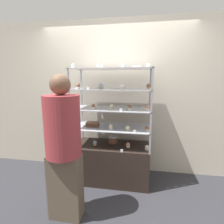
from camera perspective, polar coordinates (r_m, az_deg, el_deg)
The scene contains 37 objects.
ground_plane at distance 3.08m, azimuth 0.00°, elevation -21.12°, with size 20.00×20.00×0.00m, color #2D2D33.
back_wall at distance 3.05m, azimuth 1.31°, elevation 4.59°, with size 8.00×0.05×2.60m.
display_base at distance 2.93m, azimuth 0.00°, elevation -16.13°, with size 1.17×0.55×0.60m.
display_riser_lower at distance 2.72m, azimuth 0.00°, elevation -5.23°, with size 1.17×0.55×0.29m.
display_riser_middle at distance 2.66m, azimuth 0.00°, elevation 0.88°, with size 1.17×0.55×0.29m.
display_riser_upper at distance 2.62m, azimuth 0.00°, elevation 7.21°, with size 1.17×0.55×0.29m.
display_riser_top at distance 2.62m, azimuth 0.00°, elevation 13.63°, with size 1.17×0.55×0.29m.
layer_cake_centerpiece at distance 2.88m, azimuth 0.37°, elevation -8.90°, with size 0.16×0.16×0.11m.
sheet_cake_frosted at distance 2.77m, azimuth -6.35°, elevation -3.94°, with size 0.19×0.13×0.07m.
cupcake_0 at distance 2.84m, azimuth -11.18°, elevation -9.85°, with size 0.06×0.06×0.07m.
cupcake_1 at distance 2.80m, azimuth -5.62°, elevation -10.01°, with size 0.06×0.06×0.07m.
cupcake_2 at distance 2.72m, azimuth 5.25°, elevation -10.68°, with size 0.06×0.06×0.07m.
cupcake_3 at distance 2.66m, azimuth 11.29°, elevation -11.31°, with size 0.06×0.06×0.07m.
price_tag_0 at distance 2.55m, azimuth 3.21°, elevation -12.49°, with size 0.04×0.00×0.04m.
cupcake_4 at distance 2.74m, azimuth -11.18°, elevation -4.23°, with size 0.06×0.06×0.07m.
cupcake_5 at distance 2.61m, azimuth -0.27°, elevation -4.78°, with size 0.06×0.06×0.07m.
cupcake_6 at distance 2.55m, azimuth 5.14°, elevation -5.23°, with size 0.06×0.06×0.07m.
cupcake_7 at distance 2.57m, azimuth 11.41°, elevation -5.26°, with size 0.06×0.06×0.07m.
price_tag_1 at distance 2.43m, azimuth 7.36°, elevation -6.30°, with size 0.04×0.00×0.04m.
cupcake_8 at distance 2.71m, azimuth -11.45°, elevation 1.99°, with size 0.06×0.06×0.08m.
cupcake_9 at distance 2.60m, azimuth -6.07°, elevation 1.78°, with size 0.06×0.06×0.08m.
cupcake_10 at distance 2.56m, azimuth -0.14°, elevation 1.70°, with size 0.06×0.06×0.08m.
cupcake_11 at distance 2.52m, azimuth 5.76°, elevation 1.52°, with size 0.06×0.06×0.08m.
cupcake_12 at distance 2.52m, azimuth 11.48°, elevation 1.35°, with size 0.06×0.06×0.08m.
price_tag_2 at distance 2.38m, azimuth 2.90°, elevation 0.67°, with size 0.04×0.00×0.04m.
cupcake_13 at distance 2.71m, azimuth -11.11°, elevation 8.29°, with size 0.07×0.07×0.08m.
cupcake_14 at distance 2.60m, azimuth -3.68°, elevation 8.37°, with size 0.07×0.07×0.08m.
cupcake_15 at distance 2.45m, azimuth 3.30°, elevation 8.24°, with size 0.07×0.07×0.08m.
cupcake_16 at distance 2.54m, azimuth 11.92°, elevation 8.11°, with size 0.07×0.07×0.08m.
price_tag_3 at distance 2.44m, azimuth -7.86°, elevation 7.78°, with size 0.04×0.00×0.04m.
cupcake_17 at distance 2.63m, azimuth -12.61°, elevation 14.42°, with size 0.05×0.05×0.06m.
cupcake_18 at distance 2.61m, azimuth -4.46°, elevation 14.67°, with size 0.05×0.05×0.06m.
cupcake_19 at distance 2.53m, azimuth 3.65°, elevation 14.79°, with size 0.05×0.05×0.06m.
cupcake_20 at distance 2.51m, azimuth 11.78°, elevation 14.63°, with size 0.05×0.05×0.06m.
price_tag_4 at distance 2.39m, azimuth -3.31°, elevation 14.85°, with size 0.04×0.00×0.04m.
donut_glazed at distance 2.54m, azimuth 8.23°, elevation 14.36°, with size 0.14×0.14×0.03m.
customer_figure at distance 2.05m, azimuth -15.57°, elevation -10.45°, with size 0.39×0.39×1.68m.
Camera 1 is at (0.43, -2.58, 1.62)m, focal length 28.00 mm.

